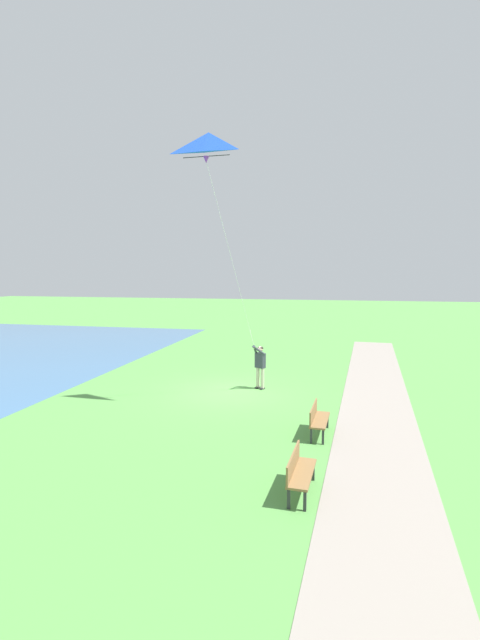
{
  "coord_description": "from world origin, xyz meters",
  "views": [
    {
      "loc": [
        -3.96,
        16.29,
        4.66
      ],
      "look_at": [
        -0.53,
        0.61,
        2.93
      ],
      "focal_mm": 24.6,
      "sensor_mm": 36.0,
      "label": 1
    }
  ],
  "objects_px": {
    "flying_kite": "(209,150)",
    "park_bench_near_walkway": "(317,418)",
    "person_kite_flyer": "(260,363)",
    "park_bench_far_walkway": "(299,470)"
  },
  "relations": [
    {
      "from": "flying_kite",
      "to": "park_bench_near_walkway",
      "type": "relative_size",
      "value": 4.93
    },
    {
      "from": "flying_kite",
      "to": "park_bench_far_walkway",
      "type": "distance_m",
      "value": 10.69
    },
    {
      "from": "person_kite_flyer",
      "to": "flying_kite",
      "type": "relative_size",
      "value": 0.24
    },
    {
      "from": "flying_kite",
      "to": "park_bench_near_walkway",
      "type": "height_order",
      "value": "flying_kite"
    },
    {
      "from": "person_kite_flyer",
      "to": "park_bench_far_walkway",
      "type": "bearing_deg",
      "value": 105.33
    },
    {
      "from": "flying_kite",
      "to": "park_bench_far_walkway",
      "type": "xyz_separation_m",
      "value": [
        -3.6,
        5.75,
        -8.27
      ]
    },
    {
      "from": "person_kite_flyer",
      "to": "park_bench_far_walkway",
      "type": "height_order",
      "value": "person_kite_flyer"
    },
    {
      "from": "park_bench_near_walkway",
      "to": "park_bench_far_walkway",
      "type": "xyz_separation_m",
      "value": [
        0.25,
        3.49,
        0.0
      ]
    },
    {
      "from": "park_bench_near_walkway",
      "to": "flying_kite",
      "type": "bearing_deg",
      "value": -30.33
    },
    {
      "from": "person_kite_flyer",
      "to": "flying_kite",
      "type": "height_order",
      "value": "flying_kite"
    }
  ]
}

